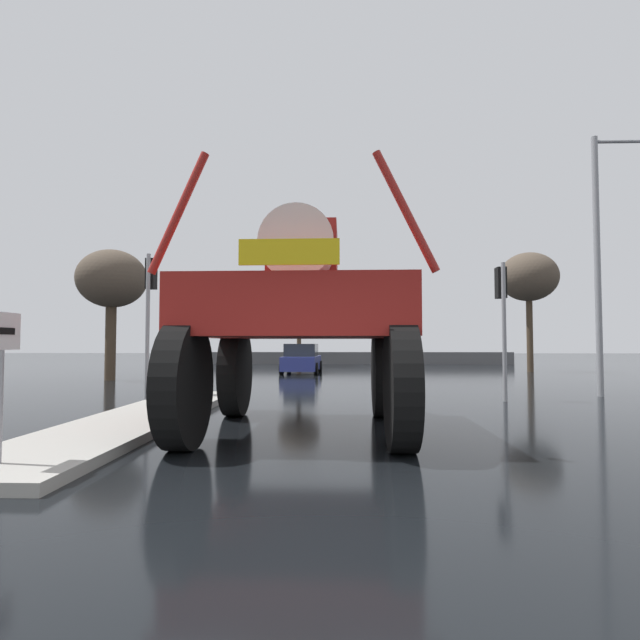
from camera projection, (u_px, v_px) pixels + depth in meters
ground_plane at (329, 379)px, 22.19m from camera, size 120.00×120.00×0.00m
median_island at (140, 418)px, 9.85m from camera, size 1.77×9.65×0.15m
lane_arrow_sign at (2, 359)px, 5.91m from camera, size 0.07×0.60×1.74m
oversize_sprayer at (302, 317)px, 9.05m from camera, size 4.16×5.41×4.29m
sedan_ahead at (302, 359)px, 26.26m from camera, size 2.02×4.17×1.52m
traffic_signal_near_left at (150, 294)px, 13.97m from camera, size 0.24×0.54×3.97m
traffic_signal_near_right at (502, 300)px, 13.66m from camera, size 0.24×0.54×3.68m
streetlight_near_right at (604, 249)px, 14.86m from camera, size 2.27×0.24×7.63m
bare_tree_left at (112, 280)px, 21.43m from camera, size 2.87×2.87×5.49m
bare_tree_right at (529, 278)px, 27.76m from camera, size 3.12×3.12×6.50m
bare_tree_far_center at (299, 301)px, 34.63m from camera, size 2.91×2.91×5.73m
roadside_barrier at (332, 358)px, 37.91m from camera, size 26.77×0.24×0.90m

